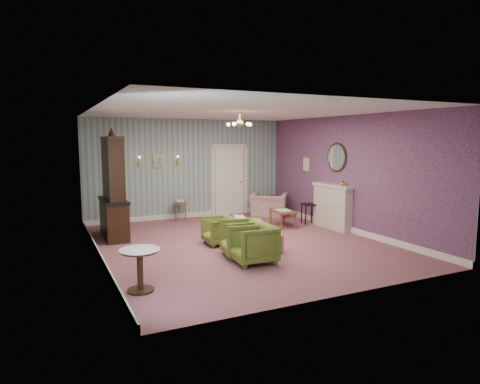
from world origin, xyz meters
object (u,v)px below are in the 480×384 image
olive_chair_c (219,229)px  sofa_chintz (255,227)px  olive_chair_b (242,237)px  fireplace (332,206)px  pedestal_table (140,270)px  wingback_chair (269,201)px  dresser (113,185)px  coffee_table (283,218)px  olive_chair_a (253,242)px  side_table_black (309,214)px

olive_chair_c → sofa_chintz: 0.80m
sofa_chintz → olive_chair_b: bearing=151.4°
sofa_chintz → fireplace: size_ratio=1.34×
sofa_chintz → pedestal_table: sofa_chintz is taller
fireplace → pedestal_table: bearing=-156.2°
wingback_chair → olive_chair_b: bearing=89.6°
olive_chair_c → sofa_chintz: sofa_chintz is taller
dresser → fireplace: (5.30, -1.39, -0.68)m
dresser → olive_chair_c: bearing=-39.3°
coffee_table → fireplace: bearing=-34.9°
olive_chair_a → dresser: size_ratio=0.32×
olive_chair_b → olive_chair_c: olive_chair_b is taller
side_table_black → sofa_chintz: bearing=-151.0°
sofa_chintz → pedestal_table: size_ratio=2.79×
coffee_table → side_table_black: side_table_black is taller
fireplace → side_table_black: fireplace is taller
olive_chair_b → wingback_chair: bearing=154.3°
sofa_chintz → side_table_black: sofa_chintz is taller
wingback_chair → dresser: (-4.64, -0.79, 0.80)m
side_table_black → coffee_table: bearing=-179.6°
coffee_table → pedestal_table: (-4.46, -3.17, 0.11)m
wingback_chair → dresser: size_ratio=0.42×
olive_chair_a → wingback_chair: 4.80m
olive_chair_a → fireplace: size_ratio=0.57×
olive_chair_b → coffee_table: size_ratio=0.90×
sofa_chintz → coffee_table: bearing=-36.1°
olive_chair_c → sofa_chintz: size_ratio=0.36×
dresser → side_table_black: bearing=-6.7°
olive_chair_b → sofa_chintz: bearing=148.9°
sofa_chintz → pedestal_table: (-2.95, -1.87, -0.03)m
dresser → fireplace: size_ratio=1.80×
wingback_chair → sofa_chintz: bearing=91.3°
wingback_chair → pedestal_table: 6.69m
sofa_chintz → wingback_chair: (1.90, 2.74, 0.10)m
dresser → wingback_chair: bearing=10.2°
fireplace → side_table_black: 0.82m
dresser → pedestal_table: 3.94m
olive_chair_b → side_table_black: 3.70m
wingback_chair → coffee_table: (-0.39, -1.44, -0.24)m
fireplace → pedestal_table: size_ratio=2.09×
olive_chair_a → pedestal_table: size_ratio=1.19×
sofa_chintz → coffee_table: (1.51, 1.29, -0.14)m
dresser → side_table_black: (5.09, -0.65, -0.98)m
dresser → pedestal_table: bearing=-92.7°
side_table_black → olive_chair_a: bearing=-140.0°
olive_chair_a → coffee_table: olive_chair_a is taller
olive_chair_c → fireplace: size_ratio=0.48×
dresser → pedestal_table: (-0.21, -3.82, -0.92)m
olive_chair_a → side_table_black: bearing=133.1°
fireplace → sofa_chintz: bearing=-167.6°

